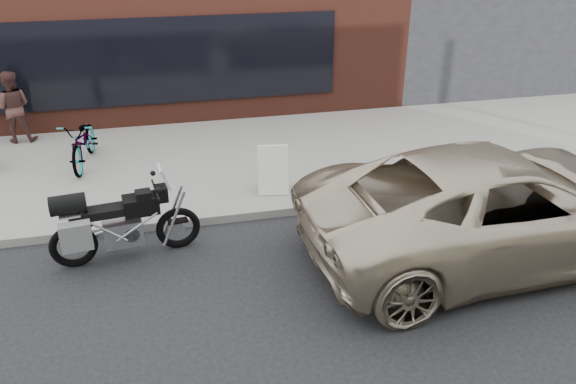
{
  "coord_description": "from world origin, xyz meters",
  "views": [
    {
      "loc": [
        -1.29,
        -4.43,
        4.75
      ],
      "look_at": [
        0.51,
        3.26,
        0.85
      ],
      "focal_mm": 35.0,
      "sensor_mm": 36.0,
      "label": 1
    }
  ],
  "objects_px": {
    "motorcycle": "(115,224)",
    "minivan": "(498,205)",
    "sandwich_sign": "(273,168)",
    "cafe_patron_left": "(13,107)",
    "bicycle_front": "(83,142)"
  },
  "relations": [
    {
      "from": "motorcycle",
      "to": "bicycle_front",
      "type": "height_order",
      "value": "motorcycle"
    },
    {
      "from": "sandwich_sign",
      "to": "minivan",
      "type": "bearing_deg",
      "value": -32.37
    },
    {
      "from": "motorcycle",
      "to": "cafe_patron_left",
      "type": "distance_m",
      "value": 5.84
    },
    {
      "from": "cafe_patron_left",
      "to": "sandwich_sign",
      "type": "bearing_deg",
      "value": 143.15
    },
    {
      "from": "minivan",
      "to": "bicycle_front",
      "type": "distance_m",
      "value": 7.96
    },
    {
      "from": "minivan",
      "to": "sandwich_sign",
      "type": "xyz_separation_m",
      "value": [
        -2.92,
        2.66,
        -0.24
      ]
    },
    {
      "from": "minivan",
      "to": "sandwich_sign",
      "type": "bearing_deg",
      "value": 44.94
    },
    {
      "from": "motorcycle",
      "to": "minivan",
      "type": "relative_size",
      "value": 0.37
    },
    {
      "from": "cafe_patron_left",
      "to": "bicycle_front",
      "type": "bearing_deg",
      "value": 132.54
    },
    {
      "from": "sandwich_sign",
      "to": "cafe_patron_left",
      "type": "relative_size",
      "value": 0.56
    },
    {
      "from": "motorcycle",
      "to": "minivan",
      "type": "distance_m",
      "value": 5.76
    },
    {
      "from": "motorcycle",
      "to": "cafe_patron_left",
      "type": "bearing_deg",
      "value": 106.53
    },
    {
      "from": "sandwich_sign",
      "to": "cafe_patron_left",
      "type": "xyz_separation_m",
      "value": [
        -5.08,
        3.8,
        0.35
      ]
    },
    {
      "from": "sandwich_sign",
      "to": "cafe_patron_left",
      "type": "bearing_deg",
      "value": 153.18
    },
    {
      "from": "motorcycle",
      "to": "minivan",
      "type": "bearing_deg",
      "value": -18.59
    }
  ]
}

